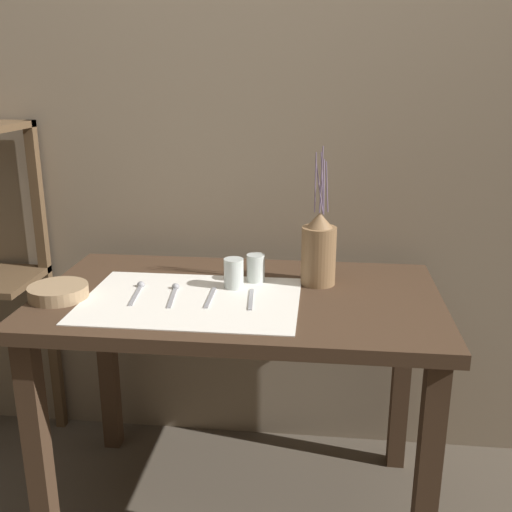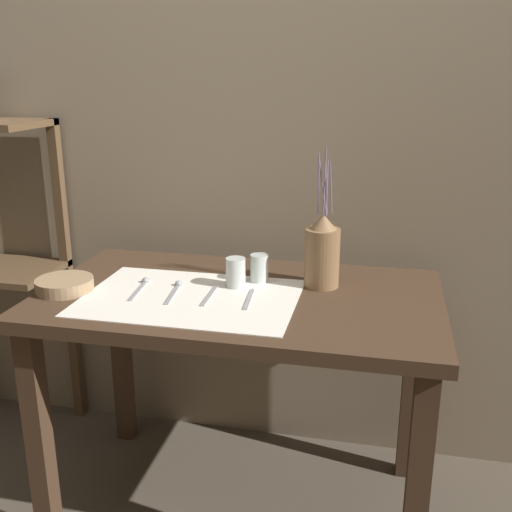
# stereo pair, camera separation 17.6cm
# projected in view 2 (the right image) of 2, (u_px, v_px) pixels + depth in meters

# --- Properties ---
(ground_plane) EXTENTS (12.00, 12.00, 0.00)m
(ground_plane) POSITION_uv_depth(u_px,v_px,m) (241.00, 503.00, 2.04)
(ground_plane) COLOR brown
(stone_wall_back) EXTENTS (7.00, 0.06, 2.40)m
(stone_wall_back) POSITION_uv_depth(u_px,v_px,m) (270.00, 132.00, 2.11)
(stone_wall_back) COLOR gray
(stone_wall_back) RESTS_ON ground_plane
(wooden_table) EXTENTS (1.21, 0.70, 0.76)m
(wooden_table) POSITION_uv_depth(u_px,v_px,m) (240.00, 326.00, 1.84)
(wooden_table) COLOR #422D1E
(wooden_table) RESTS_ON ground_plane
(linen_cloth) EXTENTS (0.63, 0.44, 0.00)m
(linen_cloth) POSITION_uv_depth(u_px,v_px,m) (190.00, 297.00, 1.77)
(linen_cloth) COLOR white
(linen_cloth) RESTS_ON wooden_table
(pitcher_with_flowers) EXTENTS (0.11, 0.11, 0.43)m
(pitcher_with_flowers) POSITION_uv_depth(u_px,v_px,m) (322.00, 253.00, 1.84)
(pitcher_with_flowers) COLOR olive
(pitcher_with_flowers) RESTS_ON wooden_table
(wooden_bowl) EXTENTS (0.17, 0.17, 0.04)m
(wooden_bowl) POSITION_uv_depth(u_px,v_px,m) (65.00, 285.00, 1.82)
(wooden_bowl) COLOR #9E7F5B
(wooden_bowl) RESTS_ON wooden_table
(glass_tumbler_near) EXTENTS (0.06, 0.06, 0.09)m
(glass_tumbler_near) POSITION_uv_depth(u_px,v_px,m) (236.00, 272.00, 1.84)
(glass_tumbler_near) COLOR silver
(glass_tumbler_near) RESTS_ON wooden_table
(glass_tumbler_far) EXTENTS (0.06, 0.06, 0.09)m
(glass_tumbler_far) POSITION_uv_depth(u_px,v_px,m) (259.00, 268.00, 1.89)
(glass_tumbler_far) COLOR silver
(glass_tumbler_far) RESTS_ON wooden_table
(spoon_inner) EXTENTS (0.04, 0.17, 0.02)m
(spoon_inner) POSITION_uv_depth(u_px,v_px,m) (143.00, 284.00, 1.86)
(spoon_inner) COLOR #939399
(spoon_inner) RESTS_ON wooden_table
(spoon_outer) EXTENTS (0.04, 0.17, 0.02)m
(spoon_outer) POSITION_uv_depth(u_px,v_px,m) (176.00, 288.00, 1.83)
(spoon_outer) COLOR #939399
(spoon_outer) RESTS_ON wooden_table
(knife_center) EXTENTS (0.02, 0.16, 0.00)m
(knife_center) POSITION_uv_depth(u_px,v_px,m) (209.00, 296.00, 1.77)
(knife_center) COLOR #939399
(knife_center) RESTS_ON wooden_table
(fork_inner) EXTENTS (0.03, 0.16, 0.00)m
(fork_inner) POSITION_uv_depth(u_px,v_px,m) (249.00, 299.00, 1.75)
(fork_inner) COLOR #939399
(fork_inner) RESTS_ON wooden_table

